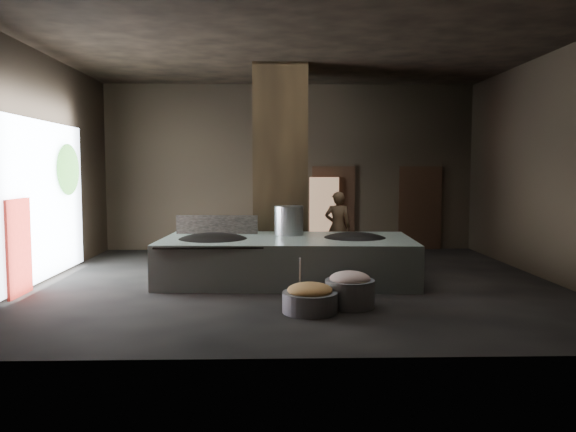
{
  "coord_description": "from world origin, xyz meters",
  "views": [
    {
      "loc": [
        -0.47,
        -10.88,
        2.2
      ],
      "look_at": [
        -0.15,
        0.58,
        1.25
      ],
      "focal_mm": 35.0,
      "sensor_mm": 36.0,
      "label": 1
    }
  ],
  "objects_px": {
    "cook": "(338,227)",
    "veg_basin": "(310,302)",
    "wok_right": "(355,243)",
    "stock_pot": "(289,221)",
    "hearth_platform": "(287,259)",
    "wok_left": "(213,244)",
    "meat_basin": "(350,293)"
  },
  "relations": [
    {
      "from": "wok_right",
      "to": "veg_basin",
      "type": "distance_m",
      "value": 2.81
    },
    {
      "from": "wok_left",
      "to": "veg_basin",
      "type": "bearing_deg",
      "value": -54.38
    },
    {
      "from": "veg_basin",
      "to": "wok_left",
      "type": "bearing_deg",
      "value": 125.62
    },
    {
      "from": "stock_pot",
      "to": "cook",
      "type": "distance_m",
      "value": 2.18
    },
    {
      "from": "wok_left",
      "to": "cook",
      "type": "bearing_deg",
      "value": 41.13
    },
    {
      "from": "wok_right",
      "to": "stock_pot",
      "type": "bearing_deg",
      "value": 158.96
    },
    {
      "from": "stock_pot",
      "to": "veg_basin",
      "type": "xyz_separation_m",
      "value": [
        0.24,
        -3.03,
        -0.97
      ]
    },
    {
      "from": "wok_left",
      "to": "hearth_platform",
      "type": "bearing_deg",
      "value": 1.97
    },
    {
      "from": "stock_pot",
      "to": "cook",
      "type": "bearing_deg",
      "value": 55.47
    },
    {
      "from": "hearth_platform",
      "to": "veg_basin",
      "type": "distance_m",
      "value": 2.51
    },
    {
      "from": "hearth_platform",
      "to": "wok_right",
      "type": "relative_size",
      "value": 3.41
    },
    {
      "from": "veg_basin",
      "to": "meat_basin",
      "type": "xyz_separation_m",
      "value": [
        0.67,
        0.34,
        0.06
      ]
    },
    {
      "from": "wok_right",
      "to": "meat_basin",
      "type": "relative_size",
      "value": 1.81
    },
    {
      "from": "hearth_platform",
      "to": "wok_left",
      "type": "relative_size",
      "value": 3.17
    },
    {
      "from": "stock_pot",
      "to": "veg_basin",
      "type": "height_order",
      "value": "stock_pot"
    },
    {
      "from": "wok_right",
      "to": "veg_basin",
      "type": "bearing_deg",
      "value": -112.68
    },
    {
      "from": "stock_pot",
      "to": "cook",
      "type": "relative_size",
      "value": 0.38
    },
    {
      "from": "wok_right",
      "to": "stock_pot",
      "type": "relative_size",
      "value": 2.25
    },
    {
      "from": "cook",
      "to": "veg_basin",
      "type": "relative_size",
      "value": 1.96
    },
    {
      "from": "cook",
      "to": "hearth_platform",
      "type": "bearing_deg",
      "value": 66.64
    },
    {
      "from": "stock_pot",
      "to": "meat_basin",
      "type": "xyz_separation_m",
      "value": [
        0.91,
        -2.69,
        -0.91
      ]
    },
    {
      "from": "wok_left",
      "to": "wok_right",
      "type": "distance_m",
      "value": 2.8
    },
    {
      "from": "hearth_platform",
      "to": "wok_left",
      "type": "xyz_separation_m",
      "value": [
        -1.45,
        -0.05,
        0.32
      ]
    },
    {
      "from": "wok_right",
      "to": "meat_basin",
      "type": "height_order",
      "value": "wok_right"
    },
    {
      "from": "wok_right",
      "to": "wok_left",
      "type": "bearing_deg",
      "value": -177.95
    },
    {
      "from": "cook",
      "to": "veg_basin",
      "type": "distance_m",
      "value": 4.96
    },
    {
      "from": "cook",
      "to": "veg_basin",
      "type": "bearing_deg",
      "value": 83.78
    },
    {
      "from": "wok_left",
      "to": "stock_pot",
      "type": "relative_size",
      "value": 2.42
    },
    {
      "from": "hearth_platform",
      "to": "wok_left",
      "type": "height_order",
      "value": "wok_left"
    },
    {
      "from": "veg_basin",
      "to": "stock_pot",
      "type": "bearing_deg",
      "value": 94.57
    },
    {
      "from": "hearth_platform",
      "to": "cook",
      "type": "height_order",
      "value": "cook"
    },
    {
      "from": "wok_right",
      "to": "cook",
      "type": "bearing_deg",
      "value": 91.89
    }
  ]
}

